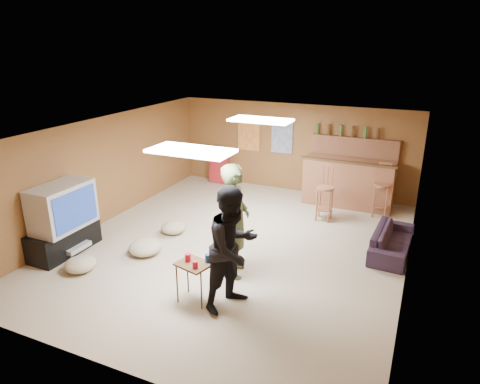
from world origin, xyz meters
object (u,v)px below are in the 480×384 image
at_px(bar_counter, 348,183).
at_px(person_black, 233,248).
at_px(sofa, 392,241).
at_px(tray_table, 194,282).
at_px(tv_body, 62,206).
at_px(person_olive, 235,221).

relative_size(bar_counter, person_black, 1.10).
bearing_deg(person_black, sofa, -14.96).
distance_m(bar_counter, tray_table, 5.01).
relative_size(tv_body, bar_counter, 0.55).
bearing_deg(tv_body, bar_counter, 47.00).
bearing_deg(tray_table, person_olive, 76.84).
bearing_deg(tray_table, bar_counter, 74.87).
height_order(person_black, sofa, person_black).
xyz_separation_m(person_olive, tray_table, (-0.22, -0.96, -0.63)).
height_order(person_black, tray_table, person_black).
bearing_deg(tv_body, tray_table, -7.66).
bearing_deg(bar_counter, sofa, -59.75).
bearing_deg(bar_counter, tray_table, -105.13).
relative_size(tv_body, person_black, 0.60).
distance_m(tv_body, person_black, 3.42).
distance_m(person_black, tray_table, 0.84).
distance_m(bar_counter, person_black, 4.77).
xyz_separation_m(tv_body, person_black, (3.41, -0.25, 0.01)).
bearing_deg(sofa, tv_body, 117.13).
bearing_deg(sofa, person_olive, 131.58).
distance_m(person_black, sofa, 3.35).
xyz_separation_m(person_black, tray_table, (-0.57, -0.14, -0.60)).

